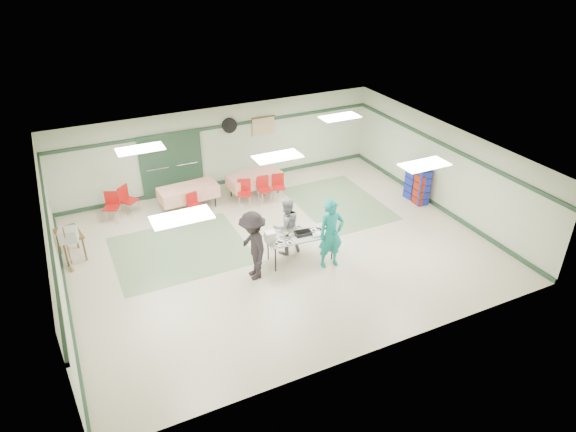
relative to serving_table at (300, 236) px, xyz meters
name	(u,v)px	position (x,y,z in m)	size (l,w,h in m)	color
floor	(278,247)	(-0.26, 0.80, -0.72)	(11.00, 11.00, 0.00)	#C1B39B
ceiling	(277,156)	(-0.26, 0.80, 1.98)	(11.00, 11.00, 0.00)	silver
wall_back	(222,146)	(-0.26, 5.30, 0.63)	(11.00, 11.00, 0.00)	beige
wall_front	(375,301)	(-0.26, -3.70, 0.63)	(11.00, 11.00, 0.00)	beige
wall_left	(54,253)	(-5.76, 0.80, 0.63)	(9.00, 9.00, 0.00)	beige
wall_right	(442,167)	(5.24, 0.80, 0.63)	(9.00, 9.00, 0.00)	beige
trim_back	(220,127)	(-0.26, 5.27, 1.33)	(11.00, 0.06, 0.10)	#213D2A
baseboard_back	(224,182)	(-0.26, 5.27, -0.66)	(11.00, 0.06, 0.12)	#213D2A
trim_left	(48,226)	(-5.73, 0.80, 1.33)	(9.00, 0.06, 0.10)	#213D2A
baseboard_left	(67,299)	(-5.73, 0.80, -0.66)	(9.00, 0.06, 0.12)	#213D2A
trim_right	(445,145)	(5.21, 0.80, 1.33)	(9.00, 0.06, 0.10)	#213D2A
baseboard_right	(436,205)	(5.21, 0.80, -0.66)	(9.00, 0.06, 0.12)	#213D2A
green_patch_a	(180,250)	(-2.76, 1.80, -0.71)	(3.50, 3.00, 0.01)	gray
green_patch_b	(338,203)	(2.54, 2.30, -0.71)	(2.50, 3.50, 0.01)	gray
double_door_left	(157,167)	(-2.46, 5.24, 0.33)	(0.90, 0.06, 2.10)	gray
double_door_right	(186,162)	(-1.51, 5.24, 0.33)	(0.90, 0.06, 2.10)	gray
door_frame	(172,165)	(-1.99, 5.22, 0.33)	(2.00, 0.03, 2.15)	#213D2A
wall_fan	(230,125)	(0.04, 5.24, 1.33)	(0.50, 0.50, 0.10)	black
scroll_banner	(263,126)	(1.24, 5.24, 1.13)	(0.80, 0.02, 0.60)	tan
serving_table	(300,236)	(0.00, 0.00, 0.00)	(1.88, 0.89, 0.76)	#9D9D99
sheet_tray_right	(320,231)	(0.54, -0.10, 0.06)	(0.61, 0.46, 0.02)	silver
sheet_tray_mid	(294,232)	(-0.09, 0.18, 0.06)	(0.55, 0.41, 0.02)	silver
sheet_tray_left	(280,242)	(-0.63, -0.13, 0.06)	(0.63, 0.48, 0.02)	silver
baking_pan	(303,233)	(0.07, -0.02, 0.08)	(0.44, 0.27, 0.08)	black
foam_box_stack	(270,237)	(-0.84, 0.02, 0.19)	(0.25, 0.23, 0.29)	white
volunteer_teal	(331,234)	(0.59, -0.56, 0.22)	(0.68, 0.45, 1.86)	#13877F
volunteer_grey	(286,226)	(-0.17, 0.48, 0.09)	(0.79, 0.61, 1.62)	gray
volunteer_dark	(253,246)	(-1.39, -0.19, 0.20)	(1.18, 0.68, 1.83)	black
dining_table_a	(254,179)	(0.37, 4.03, -0.15)	(1.80, 0.95, 0.77)	red
dining_table_b	(188,192)	(-1.83, 4.03, -0.15)	(1.84, 0.92, 0.77)	red
chair_a	(264,186)	(0.46, 3.46, -0.19)	(0.41, 0.41, 0.86)	#B41A0E
chair_b	(244,190)	(-0.20, 3.46, -0.17)	(0.53, 0.53, 0.89)	#B41A0E
chair_c	(278,184)	(0.96, 3.46, -0.20)	(0.49, 0.49, 0.84)	#B41A0E
chair_d	(194,203)	(-1.84, 3.45, -0.24)	(0.44, 0.45, 0.78)	#B41A0E
chair_loose_a	(126,197)	(-3.62, 4.50, -0.15)	(0.61, 0.61, 0.93)	#B41A0E
chair_loose_b	(112,203)	(-4.09, 4.31, -0.16)	(0.55, 0.55, 0.90)	#B41A0E
crate_stack_blue_a	(413,180)	(4.89, 1.64, -0.10)	(0.38, 0.38, 1.24)	#1A1F9C
crate_stack_red	(422,189)	(4.89, 1.17, -0.20)	(0.39, 0.39, 1.02)	maroon
crate_stack_blue_b	(423,187)	(4.89, 1.15, -0.12)	(0.36, 0.36, 1.18)	#1A1F9C
printer_table	(69,236)	(-5.41, 2.72, -0.07)	(0.73, 0.99, 0.74)	brown
office_printer	(68,235)	(-5.41, 2.29, 0.20)	(0.43, 0.38, 0.34)	#A7A6A2
broom	(68,247)	(-5.49, 2.17, -0.07)	(0.03, 0.03, 1.25)	brown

